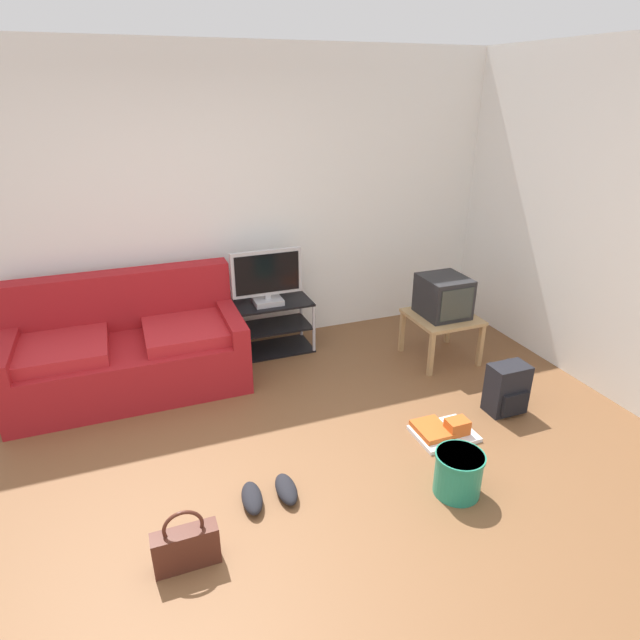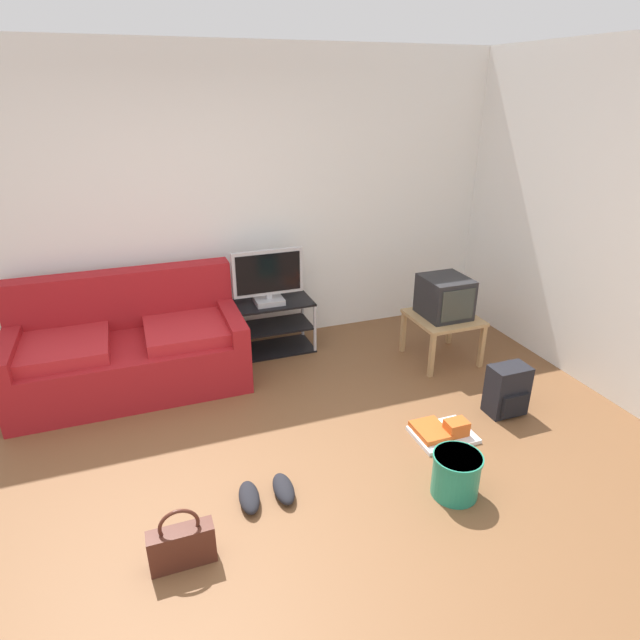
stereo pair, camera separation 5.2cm
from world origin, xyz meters
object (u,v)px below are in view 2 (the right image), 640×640
crt_tv (445,297)px  handbag (182,545)px  couch (129,349)px  sneakers_pair (267,493)px  flat_tv (268,278)px  floor_tray (443,432)px  backpack (507,390)px  side_table (443,322)px  cleaning_bucket (456,474)px  tv_stand (270,327)px

crt_tv → handbag: 3.02m
couch → sneakers_pair: bearing=-67.9°
flat_tv → floor_tray: size_ratio=1.52×
crt_tv → backpack: (-0.00, -0.96, -0.42)m
backpack → floor_tray: 0.66m
side_table → sneakers_pair: side_table is taller
crt_tv → cleaning_bucket: size_ratio=1.39×
crt_tv → sneakers_pair: crt_tv is taller
backpack → sneakers_pair: backpack is taller
couch → handbag: 2.08m
backpack → flat_tv: bearing=119.5°
backpack → floor_tray: bearing=178.2°
couch → tv_stand: size_ratio=2.27×
handbag → side_table: bearing=31.4°
side_table → handbag: size_ratio=1.56×
crt_tv → floor_tray: (-0.63, -1.07, -0.57)m
side_table → backpack: side_table is taller
backpack → sneakers_pair: (-2.00, -0.29, -0.15)m
backpack → sneakers_pair: 2.02m
crt_tv → tv_stand: bearing=154.2°
side_table → backpack: size_ratio=1.44×
couch → crt_tv: couch is taller
sneakers_pair → flat_tv: bearing=74.0°
side_table → cleaning_bucket: bearing=-119.0°
crt_tv → floor_tray: crt_tv is taller
cleaning_bucket → floor_tray: bearing=64.7°
sneakers_pair → floor_tray: 1.38m
tv_stand → floor_tray: size_ratio=1.89×
backpack → side_table: bearing=78.0°
sneakers_pair → tv_stand: bearing=74.2°
handbag → sneakers_pair: size_ratio=1.01×
handbag → flat_tv: bearing=64.0°
floor_tray → crt_tv: bearing=59.6°
couch → flat_tv: size_ratio=2.83×
cleaning_bucket → sneakers_pair: bearing=162.3°
handbag → floor_tray: size_ratio=0.86×
side_table → sneakers_pair: bearing=-148.3°
couch → flat_tv: (1.26, 0.18, 0.42)m
side_table → crt_tv: size_ratio=1.35×
couch → cleaning_bucket: size_ratio=6.03×
couch → sneakers_pair: couch is taller
cleaning_bucket → floor_tray: 0.60m
couch → sneakers_pair: size_ratio=5.10×
backpack → handbag: bearing=-178.5°
crt_tv → couch: bearing=169.5°
cleaning_bucket → tv_stand: bearing=103.7°
side_table → crt_tv: (0.00, 0.02, 0.24)m
flat_tv → side_table: 1.65m
cleaning_bucket → backpack: bearing=36.2°
tv_stand → side_table: bearing=-26.4°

